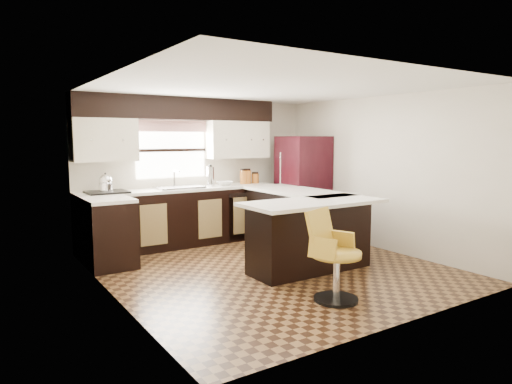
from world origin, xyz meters
TOP-DOWN VIEW (x-y plane):
  - floor at (0.00, 0.00)m, footprint 4.40×4.40m
  - ceiling at (0.00, 0.00)m, footprint 4.40×4.40m
  - wall_back at (0.00, 2.20)m, footprint 4.40×0.00m
  - wall_front at (0.00, -2.20)m, footprint 4.40×0.00m
  - wall_left at (-2.10, 0.00)m, footprint 0.00×4.40m
  - wall_right at (2.10, 0.00)m, footprint 0.00×4.40m
  - base_cab_back at (-0.45, 1.90)m, footprint 3.30×0.60m
  - base_cab_left at (-1.80, 1.25)m, footprint 0.60×0.70m
  - counter_back at (-0.45, 1.90)m, footprint 3.30×0.60m
  - counter_left at (-1.80, 1.25)m, footprint 0.60×0.70m
  - soffit at (-0.40, 2.03)m, footprint 3.40×0.35m
  - upper_cab_left at (-1.62, 2.03)m, footprint 0.94×0.35m
  - upper_cab_right at (0.68, 2.03)m, footprint 1.14×0.35m
  - window_pane at (-0.50, 2.18)m, footprint 1.20×0.02m
  - valance at (-0.50, 2.14)m, footprint 1.30×0.06m
  - sink at (-0.50, 1.88)m, footprint 0.75×0.45m
  - dishwasher at (0.55, 1.61)m, footprint 0.58×0.03m
  - cooktop at (-1.65, 1.88)m, footprint 0.58×0.50m
  - peninsula_long at (0.90, 0.62)m, footprint 0.60×1.95m
  - peninsula_return at (0.38, -0.35)m, footprint 1.65×0.60m
  - counter_pen_long at (0.95, 0.62)m, footprint 0.84×1.95m
  - counter_pen_return at (0.35, -0.44)m, footprint 1.89×0.84m
  - refrigerator at (1.70, 1.44)m, footprint 0.76×0.73m
  - bar_chair at (-0.12, -1.39)m, footprint 0.68×0.68m
  - kettle at (-1.66, 1.88)m, footprint 0.20×0.20m
  - percolator at (0.07, 1.90)m, footprint 0.13×0.13m
  - mixing_bowl at (0.35, 1.90)m, footprint 0.31×0.31m
  - canister_large at (0.74, 1.92)m, footprint 0.13×0.13m
  - canister_med at (0.82, 1.92)m, footprint 0.14×0.14m
  - canister_small at (0.98, 1.92)m, footprint 0.13×0.13m

SIDE VIEW (x-z plane):
  - floor at x=0.00m, z-range 0.00..0.00m
  - dishwasher at x=0.55m, z-range 0.04..0.82m
  - base_cab_back at x=-0.45m, z-range 0.00..0.90m
  - base_cab_left at x=-1.80m, z-range 0.00..0.90m
  - peninsula_long at x=0.90m, z-range 0.00..0.90m
  - peninsula_return at x=0.38m, z-range 0.00..0.90m
  - bar_chair at x=-0.12m, z-range 0.00..0.99m
  - refrigerator at x=1.70m, z-range 0.00..1.78m
  - counter_back at x=-0.45m, z-range 0.90..0.94m
  - counter_left at x=-1.80m, z-range 0.90..0.94m
  - counter_pen_long at x=0.95m, z-range 0.90..0.94m
  - counter_pen_return at x=0.35m, z-range 0.90..0.94m
  - cooktop at x=-1.65m, z-range 0.94..0.97m
  - sink at x=-0.50m, z-range 0.95..0.98m
  - mixing_bowl at x=0.35m, z-range 0.95..1.01m
  - canister_small at x=0.98m, z-range 0.95..1.12m
  - canister_large at x=0.74m, z-range 0.95..1.18m
  - canister_med at x=0.82m, z-range 0.95..1.18m
  - kettle at x=-1.66m, z-range 0.97..1.24m
  - percolator at x=0.07m, z-range 0.95..1.27m
  - wall_back at x=0.00m, z-range -1.00..3.40m
  - wall_front at x=0.00m, z-range -1.00..3.40m
  - wall_left at x=-2.10m, z-range -1.00..3.40m
  - wall_right at x=2.10m, z-range -1.00..3.40m
  - window_pane at x=-0.50m, z-range 1.10..2.00m
  - upper_cab_left at x=-1.62m, z-range 1.40..2.04m
  - upper_cab_right at x=0.68m, z-range 1.40..2.04m
  - valance at x=-0.50m, z-range 1.85..2.03m
  - soffit at x=-0.40m, z-range 2.04..2.40m
  - ceiling at x=0.00m, z-range 2.40..2.40m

